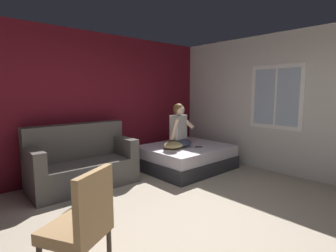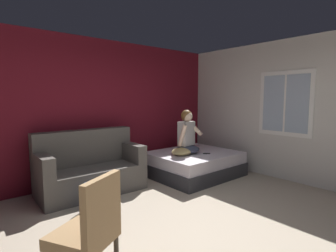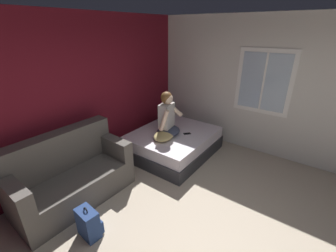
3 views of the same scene
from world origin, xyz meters
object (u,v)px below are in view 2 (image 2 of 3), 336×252
couch (90,169)px  person_seated (187,136)px  cell_phone (207,153)px  backpack (95,198)px  throw_pillow (182,151)px  bed (194,164)px  side_chair (89,229)px

couch → person_seated: 1.97m
couch → cell_phone: (2.12, -0.74, 0.09)m
backpack → throw_pillow: 2.02m
backpack → throw_pillow: bearing=9.1°
bed → side_chair: bearing=-150.0°
side_chair → cell_phone: bearing=25.3°
throw_pillow → backpack: bearing=-170.9°
person_seated → cell_phone: bearing=-49.6°
couch → person_seated: bearing=-13.2°
throw_pillow → cell_phone: throw_pillow is taller
backpack → couch: bearing=70.1°
couch → cell_phone: bearing=-19.2°
side_chair → cell_phone: size_ratio=6.81×
bed → cell_phone: cell_phone is taller
couch → person_seated: person_seated is taller
person_seated → throw_pillow: size_ratio=1.82×
throw_pillow → bed: bearing=4.1°
cell_phone → backpack: bearing=131.9°
couch → throw_pillow: bearing=-16.6°
side_chair → backpack: bearing=64.2°
couch → throw_pillow: (1.67, -0.50, 0.16)m
couch → cell_phone: 2.25m
backpack → person_seated: bearing=9.7°
couch → backpack: size_ratio=3.76×
bed → couch: size_ratio=1.00×
person_seated → throw_pillow: 0.35m
cell_phone → throw_pillow: bearing=102.2°
backpack → throw_pillow: size_ratio=0.95×
side_chair → throw_pillow: bearing=32.9°
couch → person_seated: (1.87, -0.44, 0.44)m
side_chair → cell_phone: (3.09, 1.46, -0.05)m
backpack → side_chair: bearing=-115.8°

